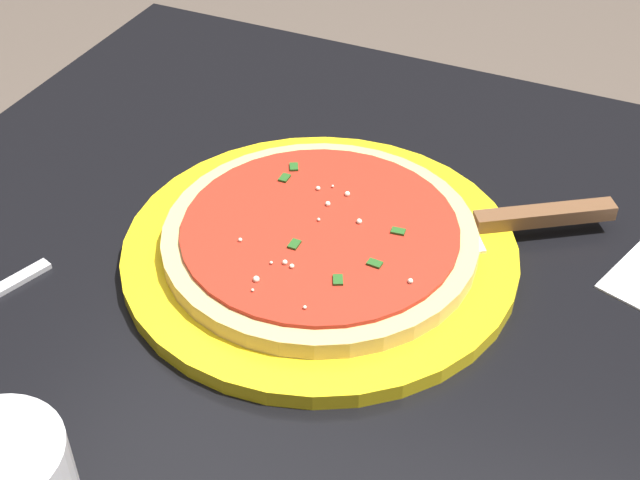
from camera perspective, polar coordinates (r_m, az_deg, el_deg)
restaurant_table at (r=0.89m, az=0.30°, el=-9.69°), size 0.86×0.80×0.77m
serving_plate at (r=0.79m, az=-0.00°, el=-0.71°), size 0.35×0.35×0.01m
pizza at (r=0.77m, az=0.00°, el=0.25°), size 0.28×0.28×0.02m
pizza_server at (r=0.81m, az=11.56°, el=1.17°), size 0.21×0.16×0.01m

